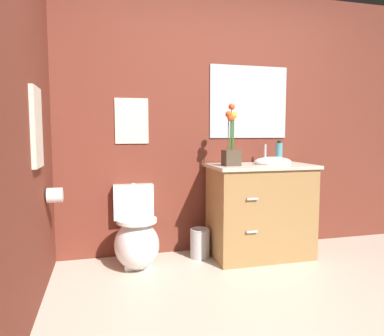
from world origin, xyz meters
TOP-DOWN VIEW (x-y plane):
  - wall_back at (0.20, 1.63)m, footprint 4.67×0.05m
  - wall_left at (-1.53, 0.48)m, footprint 0.05×4.51m
  - toilet at (-0.81, 1.34)m, footprint 0.38×0.59m
  - vanity_cabinet at (0.34, 1.31)m, footprint 0.94×0.56m
  - flower_vase at (0.02, 1.26)m, footprint 0.14×0.14m
  - soap_bottle at (0.56, 1.40)m, footprint 0.07×0.07m
  - trash_bin at (-0.22, 1.39)m, footprint 0.18×0.18m
  - wall_poster at (-0.81, 1.60)m, footprint 0.30×0.01m
  - wall_mirror at (0.33, 1.60)m, footprint 0.80×0.01m
  - hanging_towel at (-1.49, 0.82)m, footprint 0.03×0.28m
  - toilet_paper_roll at (-1.43, 1.14)m, footprint 0.11×0.11m

SIDE VIEW (x-z plane):
  - trash_bin at x=-0.22m, z-range 0.00..0.27m
  - toilet at x=-0.81m, z-range -0.10..0.59m
  - vanity_cabinet at x=0.34m, z-range -0.08..0.96m
  - toilet_paper_roll at x=-1.43m, z-range 0.62..0.74m
  - soap_bottle at x=0.56m, z-range 0.85..1.07m
  - flower_vase at x=0.02m, z-range 0.75..1.30m
  - hanging_towel at x=-1.49m, z-range 0.92..1.44m
  - wall_back at x=0.20m, z-range 0.00..2.50m
  - wall_left at x=-1.53m, z-range 0.00..2.50m
  - wall_poster at x=-0.81m, z-range 1.05..1.46m
  - wall_mirror at x=0.33m, z-range 1.10..1.80m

